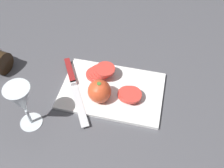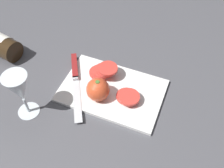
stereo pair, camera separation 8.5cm
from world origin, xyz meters
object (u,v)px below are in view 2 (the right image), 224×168
Objects in this scene: tomato_slice_stack_near at (128,97)px; wine_glass at (20,90)px; whole_tomato at (98,89)px; tomato_slice_stack_far at (103,71)px; knife at (75,73)px.

wine_glass is at bearing -150.91° from tomato_slice_stack_near.
whole_tomato is (0.19, 0.13, -0.06)m from wine_glass.
whole_tomato is 0.10m from tomato_slice_stack_far.
whole_tomato is at bearing 33.18° from knife.
wine_glass is 0.24m from whole_tomato.
whole_tomato is 0.95× the size of tomato_slice_stack_near.
wine_glass reaches higher than whole_tomato.
wine_glass is 2.22× the size of whole_tomato.
knife is 2.55× the size of tomato_slice_stack_far.
whole_tomato reaches higher than knife.
tomato_slice_stack_far is (0.09, 0.04, 0.02)m from knife.
tomato_slice_stack_far is at bearing 80.92° from knife.
tomato_slice_stack_far reaches higher than knife.
knife is 0.10m from tomato_slice_stack_far.
wine_glass is 0.65× the size of knife.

